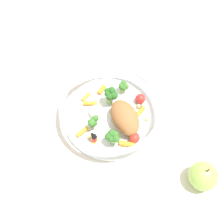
{
  "coord_description": "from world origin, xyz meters",
  "views": [
    {
      "loc": [
        -0.21,
        -0.29,
        0.64
      ],
      "look_at": [
        -0.01,
        -0.0,
        0.03
      ],
      "focal_mm": 46.44,
      "sensor_mm": 36.0,
      "label": 1
    }
  ],
  "objects": [
    {
      "name": "ground_plane",
      "position": [
        0.0,
        0.0,
        0.0
      ],
      "size": [
        2.4,
        2.4,
        0.0
      ],
      "primitive_type": "plane",
      "color": "silver"
    },
    {
      "name": "food_container",
      "position": [
        -0.0,
        -0.01,
        0.03
      ],
      "size": [
        0.25,
        0.25,
        0.07
      ],
      "color": "white",
      "rests_on": "ground_plane"
    },
    {
      "name": "loose_apple",
      "position": [
        0.06,
        -0.25,
        0.03
      ],
      "size": [
        0.06,
        0.06,
        0.08
      ],
      "color": "#8CB74C",
      "rests_on": "ground_plane"
    }
  ]
}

